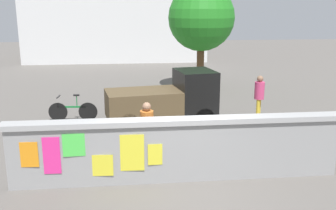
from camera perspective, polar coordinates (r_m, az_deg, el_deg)
The scene contains 10 objects.
ground at distance 16.76m, azimuth -2.21°, elevation 0.72°, with size 60.00×60.00×0.00m, color #605B56.
poster_wall at distance 8.90m, azimuth 1.41°, elevation -6.47°, with size 7.74×0.42×1.49m.
auto_rickshaw_truck at distance 12.97m, azimuth -0.17°, elevation 0.80°, with size 3.78×2.02×1.85m.
motorcycle at distance 10.50m, azimuth 9.89°, elevation -5.18°, with size 1.90×0.56×0.87m.
bicycle_near at distance 10.14m, azimuth -11.95°, elevation -6.60°, with size 1.71×0.44×0.95m.
bicycle_far at distance 14.03m, azimuth -13.81°, elevation -0.85°, with size 1.71×0.44×0.95m.
person_walking at distance 9.77m, azimuth -3.12°, elevation -3.23°, with size 0.47×0.47×1.62m.
person_bystander at distance 13.84m, azimuth 13.27°, elevation 1.64°, with size 0.47×0.47×1.62m.
tree_roadside at distance 18.55m, azimuth 4.91°, elevation 12.61°, with size 3.10×3.10×4.98m.
building_background at distance 30.22m, azimuth -7.67°, elevation 12.23°, with size 13.34×5.69×5.80m.
Camera 1 is at (-1.14, -8.25, 3.92)m, focal length 41.45 mm.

